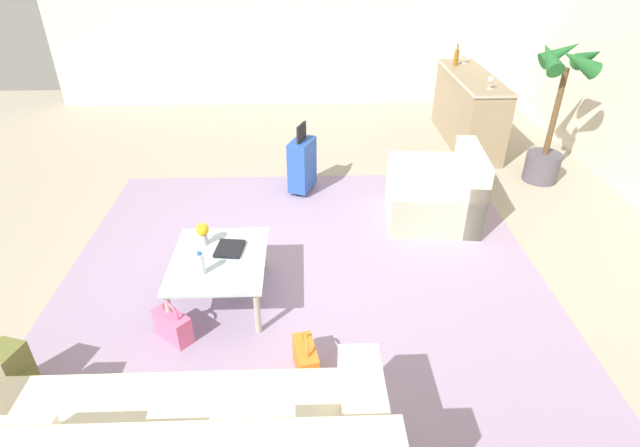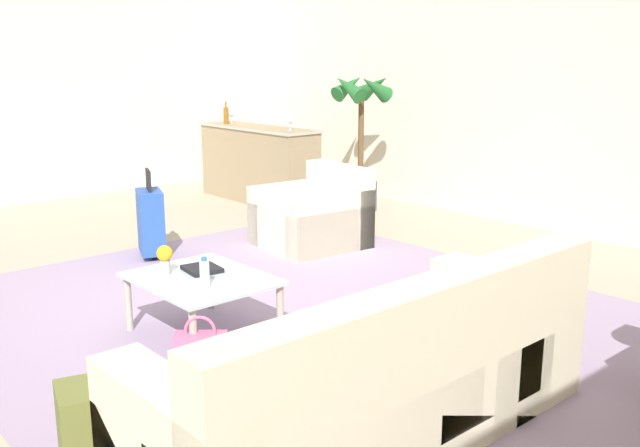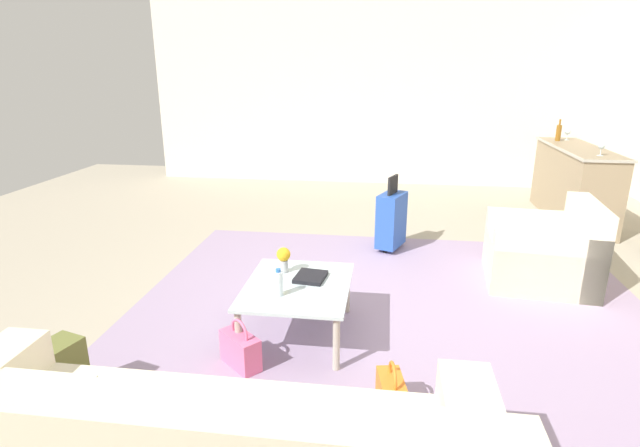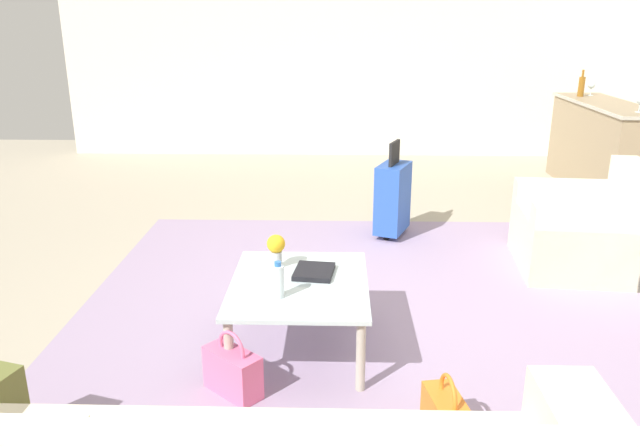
# 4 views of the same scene
# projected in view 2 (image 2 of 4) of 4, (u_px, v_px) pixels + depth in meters

# --- Properties ---
(ground_plane) EXTENTS (12.00, 12.00, 0.00)m
(ground_plane) POSITION_uv_depth(u_px,v_px,m) (231.00, 304.00, 5.55)
(ground_plane) COLOR #A89E89
(wall_back) EXTENTS (10.24, 0.12, 3.10)m
(wall_back) POSITION_uv_depth(u_px,v_px,m) (533.00, 87.00, 7.81)
(wall_back) COLOR silver
(wall_back) RESTS_ON ground
(area_rug) EXTENTS (5.20, 4.40, 0.01)m
(area_rug) POSITION_uv_depth(u_px,v_px,m) (300.00, 318.00, 5.24)
(area_rug) COLOR #9984A3
(area_rug) RESTS_ON ground
(couch) EXTENTS (0.92, 2.50, 0.91)m
(couch) POSITION_uv_depth(u_px,v_px,m) (384.00, 387.00, 3.49)
(couch) COLOR beige
(couch) RESTS_ON ground
(armchair) EXTENTS (0.99, 1.02, 0.80)m
(armchair) POSITION_uv_depth(u_px,v_px,m) (316.00, 217.00, 7.21)
(armchair) COLOR beige
(armchair) RESTS_ON ground
(coffee_table) EXTENTS (0.95, 0.78, 0.42)m
(coffee_table) POSITION_uv_depth(u_px,v_px,m) (202.00, 284.00, 4.85)
(coffee_table) COLOR silver
(coffee_table) RESTS_ON ground
(water_bottle) EXTENTS (0.06, 0.06, 0.20)m
(water_bottle) POSITION_uv_depth(u_px,v_px,m) (205.00, 273.00, 4.61)
(water_bottle) COLOR silver
(water_bottle) RESTS_ON coffee_table
(coffee_table_book) EXTENTS (0.28, 0.25, 0.03)m
(coffee_table_book) POSITION_uv_depth(u_px,v_px,m) (202.00, 269.00, 4.97)
(coffee_table_book) COLOR black
(coffee_table_book) RESTS_ON coffee_table
(flower_vase) EXTENTS (0.11, 0.11, 0.21)m
(flower_vase) POSITION_uv_depth(u_px,v_px,m) (165.00, 257.00, 4.87)
(flower_vase) COLOR #B2B7BC
(flower_vase) RESTS_ON coffee_table
(bar_console) EXTENTS (1.94, 0.57, 0.98)m
(bar_console) POSITION_uv_depth(u_px,v_px,m) (258.00, 163.00, 9.37)
(bar_console) COLOR #937F60
(bar_console) RESTS_ON ground
(wine_glass_leftmost) EXTENTS (0.08, 0.08, 0.15)m
(wine_glass_leftmost) POSITION_uv_depth(u_px,v_px,m) (231.00, 115.00, 9.74)
(wine_glass_leftmost) COLOR silver
(wine_glass_leftmost) RESTS_ON bar_console
(wine_glass_left_of_centre) EXTENTS (0.08, 0.08, 0.15)m
(wine_glass_left_of_centre) POSITION_uv_depth(u_px,v_px,m) (290.00, 122.00, 8.75)
(wine_glass_left_of_centre) COLOR silver
(wine_glass_left_of_centre) RESTS_ON bar_console
(wine_bottle_amber) EXTENTS (0.07, 0.07, 0.30)m
(wine_bottle_amber) POSITION_uv_depth(u_px,v_px,m) (226.00, 115.00, 9.57)
(wine_bottle_amber) COLOR brown
(wine_bottle_amber) RESTS_ON bar_console
(suitcase_blue) EXTENTS (0.45, 0.35, 0.85)m
(suitcase_blue) POSITION_uv_depth(u_px,v_px,m) (151.00, 221.00, 6.76)
(suitcase_blue) COLOR #2851AD
(suitcase_blue) RESTS_ON ground
(handbag_orange) EXTENTS (0.34, 0.20, 0.36)m
(handbag_orange) POSITION_uv_depth(u_px,v_px,m) (364.00, 327.00, 4.74)
(handbag_orange) COLOR orange
(handbag_orange) RESTS_ON ground
(handbag_pink) EXTENTS (0.32, 0.33, 0.36)m
(handbag_pink) POSITION_uv_depth(u_px,v_px,m) (201.00, 351.00, 4.36)
(handbag_pink) COLOR pink
(handbag_pink) RESTS_ON ground
(backpack_olive) EXTENTS (0.34, 0.31, 0.40)m
(backpack_olive) POSITION_uv_depth(u_px,v_px,m) (84.00, 429.00, 3.33)
(backpack_olive) COLOR olive
(backpack_olive) RESTS_ON ground
(potted_palm) EXTENTS (0.64, 0.64, 1.71)m
(potted_palm) POSITION_uv_depth(u_px,v_px,m) (361.00, 138.00, 8.72)
(potted_palm) COLOR #514C56
(potted_palm) RESTS_ON ground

